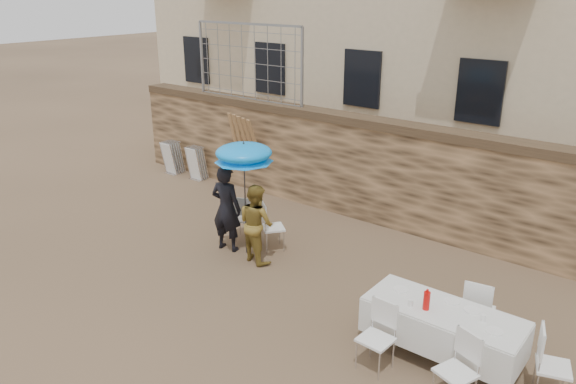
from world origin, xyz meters
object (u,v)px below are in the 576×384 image
Objects in this scene: couple_chair_right at (273,226)px; banquet_table at (444,312)px; table_chair_front_left at (376,338)px; chair_stack_right at (200,162)px; umbrella at (244,156)px; soda_bottle at (427,301)px; couple_chair_left at (246,217)px; table_chair_back at (478,308)px; table_chair_side at (554,365)px; table_chair_front_right at (456,371)px; woman_dress at (256,223)px; man_suit at (226,208)px; chair_stack_left at (177,156)px.

banquet_table is at bearing -159.25° from couple_chair_right.
table_chair_front_left is 8.65m from chair_stack_right.
umbrella is 4.52m from banquet_table.
soda_bottle is (3.79, -1.38, 0.43)m from couple_chair_right.
banquet_table is at bearing 54.91° from table_chair_front_left.
couple_chair_left is 4.91m from table_chair_back.
table_chair_side is (1.20, -0.70, 0.00)m from table_chair_back.
table_chair_back reaches higher than banquet_table.
woman_dress is at bearing -178.02° from table_chair_front_right.
table_chair_front_left is at bearing -160.19° from table_chair_front_right.
man_suit is 0.76m from woman_dress.
table_chair_side is (1.60, 0.25, -0.43)m from soda_bottle.
woman_dress is 3.83m from soda_bottle.
table_chair_side is at bearing -6.79° from umbrella.
man_suit is at bearing 12.29° from woman_dress.
umbrella is 4.25m from table_chair_front_left.
umbrella reaches higher than table_chair_front_left.
woman_dress is 0.72× the size of umbrella.
chair_stack_left and chair_stack_right have the same top height.
woman_dress is at bearing -27.00° from chair_stack_left.
couple_chair_right is at bearing -22.17° from chair_stack_left.
chair_stack_right is (-3.54, 2.10, -0.02)m from couple_chair_left.
banquet_table is at bearing 136.90° from couple_chair_left.
soda_bottle is 0.28× the size of chair_stack_right.
table_chair_side is at bearing 141.08° from couple_chair_left.
table_chair_back is at bearing 75.96° from banquet_table.
umbrella is 2.23× the size of chair_stack_left.
man_suit is 4.74m from banquet_table.
table_chair_front_left is at bearing -22.49° from umbrella.
table_chair_side is 1.04× the size of chair_stack_right.
woman_dress is at bearing 133.05° from couple_chair_right.
umbrella is (0.40, 0.10, 1.09)m from man_suit.
man_suit reaches higher than woman_dress.
table_chair_back reaches higher than chair_stack_right.
chair_stack_right is (-8.73, 4.07, -0.02)m from table_chair_front_right.
woman_dress reaches higher than table_chair_front_right.
soda_bottle is at bearing 158.36° from man_suit.
umbrella is at bearing 161.08° from table_chair_front_left.
banquet_table is 2.19× the size of table_chair_side.
couple_chair_right and table_chair_side have the same top height.
chair_stack_right is at bearing 0.00° from chair_stack_left.
woman_dress is (0.75, 0.00, -0.11)m from man_suit.
couple_chair_right is at bearing -14.36° from table_chair_back.
man_suit reaches higher than table_chair_side.
man_suit is 1.85× the size of chair_stack_right.
table_chair_front_left is (3.69, -1.53, -1.46)m from umbrella.
umbrella is 2.14× the size of table_chair_front_right.
man_suit is at bearing 164.33° from table_chair_front_left.
soda_bottle is at bearing 134.51° from couple_chair_left.
woman_dress reaches higher than couple_chair_right.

